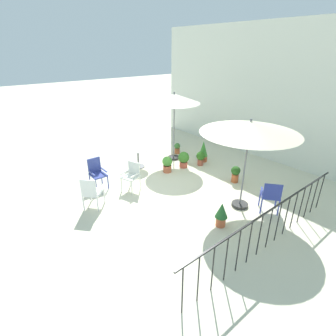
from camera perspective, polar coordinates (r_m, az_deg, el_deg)
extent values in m
plane|color=beige|center=(8.09, 0.12, -4.61)|extent=(60.00, 60.00, 0.00)
cube|color=silver|center=(10.74, 20.35, 14.97)|extent=(10.49, 0.30, 4.84)
cube|color=black|center=(5.77, 21.86, -8.15)|extent=(0.03, 5.27, 0.03)
cylinder|color=black|center=(4.53, 3.14, -25.12)|extent=(0.02, 0.02, 1.00)
cylinder|color=black|center=(4.70, 6.59, -22.93)|extent=(0.02, 0.02, 1.00)
cylinder|color=black|center=(4.89, 9.69, -20.83)|extent=(0.02, 0.02, 1.00)
cylinder|color=black|center=(5.09, 12.47, -18.85)|extent=(0.02, 0.02, 1.00)
cylinder|color=black|center=(5.31, 14.98, -16.99)|extent=(0.02, 0.02, 1.00)
cylinder|color=black|center=(5.54, 17.23, -15.26)|extent=(0.02, 0.02, 1.00)
cylinder|color=black|center=(5.79, 19.27, -13.65)|extent=(0.02, 0.02, 1.00)
cylinder|color=black|center=(6.04, 21.11, -12.16)|extent=(0.02, 0.02, 1.00)
cylinder|color=black|center=(6.31, 22.78, -10.78)|extent=(0.02, 0.02, 1.00)
cylinder|color=black|center=(6.58, 24.30, -9.51)|extent=(0.02, 0.02, 1.00)
cylinder|color=black|center=(6.86, 25.69, -8.33)|extent=(0.02, 0.02, 1.00)
cylinder|color=black|center=(7.15, 26.96, -7.25)|extent=(0.02, 0.02, 1.00)
cylinder|color=black|center=(7.44, 28.13, -6.24)|extent=(0.02, 0.02, 1.00)
cylinder|color=black|center=(7.74, 29.20, -5.31)|extent=(0.02, 0.02, 1.00)
cylinder|color=black|center=(8.04, 30.19, -4.44)|extent=(0.02, 0.02, 1.00)
cylinder|color=#2D2D2D|center=(10.29, 1.24, 2.29)|extent=(0.44, 0.44, 0.08)
cylinder|color=slate|center=(9.90, 1.30, 8.74)|extent=(0.04, 0.04, 2.48)
cone|color=beige|center=(9.66, 1.36, 14.88)|extent=(1.89, 1.89, 0.34)
sphere|color=slate|center=(9.63, 1.37, 16.04)|extent=(0.06, 0.06, 0.06)
cylinder|color=#2D2D2D|center=(7.53, 15.31, -7.67)|extent=(0.44, 0.44, 0.08)
cylinder|color=slate|center=(7.00, 16.35, 0.31)|extent=(0.04, 0.04, 2.38)
cone|color=beige|center=(6.66, 17.41, 8.50)|extent=(2.43, 2.43, 0.29)
sphere|color=slate|center=(6.62, 17.60, 9.97)|extent=(0.06, 0.06, 0.06)
cylinder|color=white|center=(9.38, -6.60, 4.15)|extent=(0.81, 0.81, 0.02)
cylinder|color=slate|center=(9.51, -6.50, 2.15)|extent=(0.06, 0.06, 0.68)
cylinder|color=slate|center=(9.64, -6.41, 0.36)|extent=(0.45, 0.45, 0.03)
cube|color=#3340A1|center=(7.37, 21.32, -5.58)|extent=(0.63, 0.62, 0.04)
cube|color=#3340A1|center=(7.10, 21.80, -4.78)|extent=(0.37, 0.31, 0.41)
cube|color=#3340A1|center=(7.35, 23.08, -4.88)|extent=(0.27, 0.32, 0.03)
cube|color=#3340A1|center=(7.27, 19.83, -4.64)|extent=(0.27, 0.32, 0.03)
cylinder|color=#3340A1|center=(7.69, 22.43, -6.51)|extent=(0.04, 0.04, 0.44)
cylinder|color=#3340A1|center=(7.61, 19.28, -6.29)|extent=(0.04, 0.04, 0.44)
cylinder|color=#3340A1|center=(7.36, 22.88, -8.04)|extent=(0.04, 0.04, 0.44)
cylinder|color=#3340A1|center=(7.28, 19.57, -7.84)|extent=(0.04, 0.04, 0.44)
cube|color=white|center=(7.33, -15.95, -5.05)|extent=(0.66, 0.66, 0.04)
cube|color=white|center=(7.03, -16.93, -4.18)|extent=(0.34, 0.31, 0.46)
cube|color=white|center=(7.20, -14.62, -4.37)|extent=(0.33, 0.36, 0.03)
cube|color=white|center=(7.36, -17.48, -4.08)|extent=(0.33, 0.36, 0.03)
cylinder|color=white|center=(7.55, -13.66, -5.87)|extent=(0.04, 0.04, 0.42)
cylinder|color=white|center=(7.70, -16.44, -5.56)|extent=(0.04, 0.04, 0.42)
cylinder|color=white|center=(7.19, -15.01, -7.69)|extent=(0.04, 0.04, 0.42)
cylinder|color=white|center=(7.35, -17.90, -7.32)|extent=(0.04, 0.04, 0.42)
cube|color=#35428F|center=(8.25, -14.94, -1.48)|extent=(0.48, 0.43, 0.04)
cube|color=#35428F|center=(8.33, -15.76, 0.61)|extent=(0.04, 0.40, 0.47)
cube|color=#35428F|center=(8.13, -16.25, -1.08)|extent=(0.43, 0.04, 0.03)
cube|color=#35428F|center=(8.27, -13.82, -0.37)|extent=(0.43, 0.04, 0.03)
cylinder|color=#35428F|center=(8.10, -15.34, -3.85)|extent=(0.04, 0.04, 0.42)
cylinder|color=#35428F|center=(8.24, -12.89, -3.08)|extent=(0.04, 0.04, 0.42)
cylinder|color=#35428F|center=(8.47, -16.59, -2.70)|extent=(0.04, 0.04, 0.42)
cylinder|color=#35428F|center=(8.60, -14.23, -1.98)|extent=(0.04, 0.04, 0.42)
cube|color=white|center=(7.90, -8.18, -1.96)|extent=(0.55, 0.55, 0.04)
cube|color=white|center=(7.94, -7.38, 0.01)|extent=(0.41, 0.17, 0.41)
cube|color=white|center=(7.97, -9.33, -0.84)|extent=(0.16, 0.38, 0.03)
cube|color=white|center=(7.74, -7.10, -1.52)|extent=(0.16, 0.38, 0.03)
cylinder|color=white|center=(8.00, -10.09, -3.63)|extent=(0.04, 0.04, 0.43)
cylinder|color=white|center=(7.76, -7.87, -4.41)|extent=(0.04, 0.04, 0.43)
cylinder|color=white|center=(8.26, -8.29, -2.55)|extent=(0.04, 0.04, 0.43)
cylinder|color=white|center=(8.03, -6.08, -3.27)|extent=(0.04, 0.04, 0.43)
cylinder|color=#BC5E3E|center=(9.14, -0.16, -0.12)|extent=(0.29, 0.29, 0.25)
cylinder|color=#382819|center=(9.09, -0.16, 0.53)|extent=(0.25, 0.25, 0.02)
sphere|color=#4F9937|center=(9.03, -0.16, 1.44)|extent=(0.35, 0.35, 0.35)
cylinder|color=#BE5A35|center=(10.11, 7.58, 2.07)|extent=(0.33, 0.33, 0.22)
cylinder|color=#382819|center=(10.08, 7.61, 2.58)|extent=(0.29, 0.29, 0.02)
cone|color=#398431|center=(9.97, 7.71, 4.19)|extent=(0.34, 0.34, 0.59)
cylinder|color=#B05A34|center=(10.77, 2.00, 3.75)|extent=(0.20, 0.20, 0.22)
cylinder|color=#382819|center=(10.74, 2.01, 4.25)|extent=(0.18, 0.18, 0.02)
sphere|color=#3D7533|center=(10.70, 2.02, 4.81)|extent=(0.24, 0.24, 0.24)
sphere|color=gold|center=(10.64, 2.32, 4.54)|extent=(0.06, 0.06, 0.06)
sphere|color=gold|center=(10.68, 1.67, 5.01)|extent=(0.07, 0.07, 0.07)
sphere|color=gold|center=(10.76, 1.80, 4.82)|extent=(0.07, 0.07, 0.07)
sphere|color=gold|center=(10.75, 2.30, 5.19)|extent=(0.07, 0.07, 0.07)
cylinder|color=#BB5A36|center=(6.61, 11.37, -11.28)|extent=(0.23, 0.23, 0.25)
cylinder|color=#382819|center=(6.55, 11.46, -10.45)|extent=(0.21, 0.21, 0.02)
cone|color=#27642C|center=(6.44, 11.61, -8.98)|extent=(0.30, 0.30, 0.38)
cylinder|color=#B1532D|center=(8.72, 14.33, -2.12)|extent=(0.22, 0.22, 0.28)
cylinder|color=#382819|center=(8.67, 14.42, -1.36)|extent=(0.20, 0.20, 0.02)
sphere|color=#24531B|center=(8.61, 14.51, -0.56)|extent=(0.29, 0.29, 0.29)
cylinder|color=#A04E39|center=(9.75, 7.05, 1.26)|extent=(0.21, 0.21, 0.23)
cylinder|color=#382819|center=(9.71, 7.08, 1.82)|extent=(0.18, 0.18, 0.02)
sphere|color=#2C631C|center=(9.66, 7.12, 2.63)|extent=(0.32, 0.32, 0.32)
cylinder|color=#C1543E|center=(9.53, 3.39, 0.79)|extent=(0.29, 0.29, 0.21)
cylinder|color=#382819|center=(9.49, 3.40, 1.33)|extent=(0.25, 0.25, 0.02)
sphere|color=#3D7D2A|center=(9.42, 3.43, 2.33)|extent=(0.40, 0.40, 0.40)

